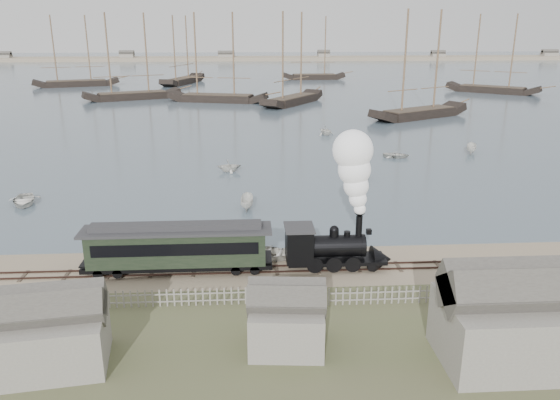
{
  "coord_description": "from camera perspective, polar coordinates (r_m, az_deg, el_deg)",
  "views": [
    {
      "loc": [
        0.06,
        -38.18,
        16.96
      ],
      "look_at": [
        2.59,
        3.75,
        3.5
      ],
      "focal_mm": 35.0,
      "sensor_mm": 36.0,
      "label": 1
    }
  ],
  "objects": [
    {
      "name": "rail_track",
      "position": [
        39.94,
        -3.24,
        -7.33
      ],
      "size": [
        120.0,
        1.8,
        0.16
      ],
      "color": "#34221C",
      "rests_on": "ground"
    },
    {
      "name": "schooner_5",
      "position": [
        156.05,
        21.66,
        14.03
      ],
      "size": [
        21.97,
        18.62,
        20.0
      ],
      "primitive_type": null,
      "rotation": [
        0.0,
        0.0,
        -0.65
      ],
      "color": "black",
      "rests_on": "harbor_water"
    },
    {
      "name": "shed_mid",
      "position": [
        31.25,
        0.69,
        -15.1
      ],
      "size": [
        4.0,
        3.5,
        3.6
      ],
      "primitive_type": null,
      "color": "gray",
      "rests_on": "ground"
    },
    {
      "name": "rowboat_5",
      "position": [
        80.29,
        19.35,
        5.08
      ],
      "size": [
        3.58,
        2.49,
        1.3
      ],
      "primitive_type": "imported",
      "rotation": [
        0.0,
        0.0,
        2.73
      ],
      "color": "silver",
      "rests_on": "harbor_water"
    },
    {
      "name": "rowboat_3",
      "position": [
        74.95,
        12.04,
        4.62
      ],
      "size": [
        3.4,
        4.06,
        0.72
      ],
      "primitive_type": "imported",
      "rotation": [
        0.0,
        0.0,
        1.27
      ],
      "color": "silver",
      "rests_on": "harbor_water"
    },
    {
      "name": "rowboat_7",
      "position": [
        88.92,
        4.8,
        7.26
      ],
      "size": [
        3.85,
        3.68,
        1.58
      ],
      "primitive_type": "imported",
      "rotation": [
        0.0,
        0.0,
        0.49
      ],
      "color": "silver",
      "rests_on": "harbor_water"
    },
    {
      "name": "picket_fence_west",
      "position": [
        36.09,
        -13.75,
        -10.82
      ],
      "size": [
        19.0,
        0.1,
        1.2
      ],
      "primitive_type": null,
      "color": "gray",
      "rests_on": "ground"
    },
    {
      "name": "passenger_coach",
      "position": [
        39.46,
        -10.68,
        -4.74
      ],
      "size": [
        13.38,
        2.58,
        3.25
      ],
      "color": "black",
      "rests_on": "ground"
    },
    {
      "name": "rowboat_1",
      "position": [
        66.31,
        -5.34,
        3.59
      ],
      "size": [
        2.79,
        3.13,
        1.51
      ],
      "primitive_type": "imported",
      "rotation": [
        0.0,
        0.0,
        1.69
      ],
      "color": "silver",
      "rests_on": "harbor_water"
    },
    {
      "name": "far_spit",
      "position": [
        288.67,
        -3.57,
        14.36
      ],
      "size": [
        500.0,
        20.0,
        1.8
      ],
      "primitive_type": "cube",
      "color": "tan",
      "rests_on": "ground"
    },
    {
      "name": "schooner_7",
      "position": [
        172.21,
        -10.26,
        15.2
      ],
      "size": [
        12.51,
        23.75,
        20.0
      ],
      "primitive_type": null,
      "rotation": [
        0.0,
        0.0,
        1.25
      ],
      "color": "black",
      "rests_on": "harbor_water"
    },
    {
      "name": "ground",
      "position": [
        41.77,
        -3.25,
        -6.22
      ],
      "size": [
        600.0,
        600.0,
        0.0
      ],
      "primitive_type": "plane",
      "color": "tan",
      "rests_on": "ground"
    },
    {
      "name": "schooner_8",
      "position": [
        183.54,
        3.62,
        15.58
      ],
      "size": [
        20.27,
        5.05,
        20.0
      ],
      "primitive_type": null,
      "rotation": [
        0.0,
        0.0,
        0.02
      ],
      "color": "black",
      "rests_on": "harbor_water"
    },
    {
      "name": "rowboat_4",
      "position": [
        62.98,
        8.37,
        2.87
      ],
      "size": [
        4.44,
        4.56,
        1.83
      ],
      "primitive_type": "imported",
      "rotation": [
        0.0,
        0.0,
        5.32
      ],
      "color": "silver",
      "rests_on": "harbor_water"
    },
    {
      "name": "picket_fence_east",
      "position": [
        37.19,
        16.79,
        -10.19
      ],
      "size": [
        15.0,
        0.1,
        1.2
      ],
      "primitive_type": null,
      "color": "gray",
      "rests_on": "ground"
    },
    {
      "name": "schooner_3",
      "position": [
        124.27,
        1.39,
        14.58
      ],
      "size": [
        16.31,
        21.14,
        20.0
      ],
      "primitive_type": null,
      "rotation": [
        0.0,
        0.0,
        0.99
      ],
      "color": "black",
      "rests_on": "harbor_water"
    },
    {
      "name": "schooner_1",
      "position": [
        136.97,
        -15.45,
        14.26
      ],
      "size": [
        23.13,
        13.65,
        20.0
      ],
      "primitive_type": null,
      "rotation": [
        0.0,
        0.0,
        0.39
      ],
      "color": "black",
      "rests_on": "harbor_water"
    },
    {
      "name": "rowboat_2",
      "position": [
        52.71,
        -3.5,
        -0.27
      ],
      "size": [
        3.24,
        1.36,
        1.23
      ],
      "primitive_type": "imported",
      "rotation": [
        0.0,
        0.0,
        3.09
      ],
      "color": "silver",
      "rests_on": "harbor_water"
    },
    {
      "name": "beached_dinghy",
      "position": [
        41.84,
        -0.95,
        -5.53
      ],
      "size": [
        4.04,
        4.72,
        0.83
      ],
      "primitive_type": "imported",
      "rotation": [
        0.0,
        0.0,
        1.23
      ],
      "color": "silver",
      "rests_on": "ground"
    },
    {
      "name": "schooner_6",
      "position": [
        172.39,
        -20.83,
        14.36
      ],
      "size": [
        24.38,
        12.37,
        20.0
      ],
      "primitive_type": null,
      "rotation": [
        0.0,
        0.0,
        0.3
      ],
      "color": "black",
      "rests_on": "harbor_water"
    },
    {
      "name": "schooner_4",
      "position": [
        108.31,
        14.7,
        13.55
      ],
      "size": [
        22.0,
        15.52,
        20.0
      ],
      "primitive_type": null,
      "rotation": [
        0.0,
        0.0,
        0.52
      ],
      "color": "black",
      "rests_on": "harbor_water"
    },
    {
      "name": "harbor_water",
      "position": [
        208.86,
        -3.55,
        13.08
      ],
      "size": [
        600.0,
        336.0,
        0.06
      ],
      "primitive_type": "cube",
      "color": "#4C5D6D",
      "rests_on": "ground"
    },
    {
      "name": "locomotive",
      "position": [
        38.91,
        7.22,
        -1.03
      ],
      "size": [
        7.86,
        2.93,
        9.8
      ],
      "color": "black",
      "rests_on": "ground"
    },
    {
      "name": "rowboat_0",
      "position": [
        59.52,
        -25.23,
        -0.02
      ],
      "size": [
        4.97,
        4.11,
        0.89
      ],
      "primitive_type": "imported",
      "rotation": [
        0.0,
        0.0,
        0.27
      ],
      "color": "silver",
      "rests_on": "harbor_water"
    },
    {
      "name": "shed_right",
      "position": [
        32.24,
        21.64,
        -15.37
      ],
      "size": [
        6.0,
        5.0,
        5.1
      ],
      "primitive_type": null,
      "color": "gray",
      "rests_on": "ground"
    },
    {
      "name": "schooner_2",
      "position": [
        128.69,
        -6.67,
        14.58
      ],
      "size": [
        23.8,
        11.12,
        20.0
      ],
      "primitive_type": null,
      "rotation": [
        0.0,
        0.0,
        -0.26
      ],
      "color": "black",
      "rests_on": "harbor_water"
    },
    {
      "name": "shed_left",
      "position": [
        31.98,
        -22.05,
        -15.72
      ],
      "size": [
        5.0,
        4.0,
        4.1
      ],
      "primitive_type": null,
      "color": "gray",
      "rests_on": "ground"
    }
  ]
}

